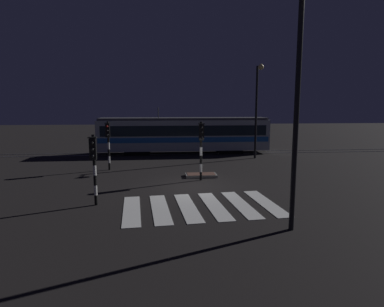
% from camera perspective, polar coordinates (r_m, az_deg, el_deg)
% --- Properties ---
extents(ground_plane, '(120.00, 120.00, 0.00)m').
position_cam_1_polar(ground_plane, '(17.31, 0.20, -5.93)').
color(ground_plane, black).
extents(rail_near, '(80.00, 0.12, 0.03)m').
position_cam_1_polar(rail_near, '(28.75, -2.15, -0.13)').
color(rail_near, '#59595E').
rests_on(rail_near, ground).
extents(rail_far, '(80.00, 0.12, 0.03)m').
position_cam_1_polar(rail_far, '(30.17, -2.32, 0.28)').
color(rail_far, '#59595E').
rests_on(rail_far, ground).
extents(crosswalk_zebra, '(6.89, 4.50, 0.02)m').
position_cam_1_polar(crosswalk_zebra, '(14.01, 1.64, -9.37)').
color(crosswalk_zebra, silver).
rests_on(crosswalk_zebra, ground).
extents(traffic_island, '(1.90, 1.02, 0.18)m').
position_cam_1_polar(traffic_island, '(19.73, 1.61, -3.87)').
color(traffic_island, slate).
rests_on(traffic_island, ground).
extents(traffic_light_median_centre, '(0.36, 0.42, 3.41)m').
position_cam_1_polar(traffic_light_median_centre, '(18.35, 1.64, 2.04)').
color(traffic_light_median_centre, black).
rests_on(traffic_light_median_centre, ground).
extents(traffic_light_corner_near_left, '(0.36, 0.42, 3.10)m').
position_cam_1_polar(traffic_light_corner_near_left, '(14.29, -17.06, -1.01)').
color(traffic_light_corner_near_left, black).
rests_on(traffic_light_corner_near_left, ground).
extents(traffic_light_corner_far_left, '(0.36, 0.42, 3.29)m').
position_cam_1_polar(traffic_light_corner_far_left, '(22.11, -14.68, 2.65)').
color(traffic_light_corner_far_left, black).
rests_on(traffic_light_corner_far_left, ground).
extents(street_lamp_trackside_right, '(0.44, 1.21, 7.50)m').
position_cam_1_polar(street_lamp_trackside_right, '(26.61, 11.54, 9.21)').
color(street_lamp_trackside_right, black).
rests_on(street_lamp_trackside_right, ground).
extents(street_lamp_near_kerb, '(0.44, 1.21, 7.80)m').
position_cam_1_polar(street_lamp_near_kerb, '(11.09, 18.77, 11.08)').
color(street_lamp_near_kerb, black).
rests_on(street_lamp_near_kerb, ground).
extents(tram, '(15.49, 2.58, 4.15)m').
position_cam_1_polar(tram, '(29.28, -1.45, 3.44)').
color(tram, '#B2BCC1').
rests_on(tram, ground).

